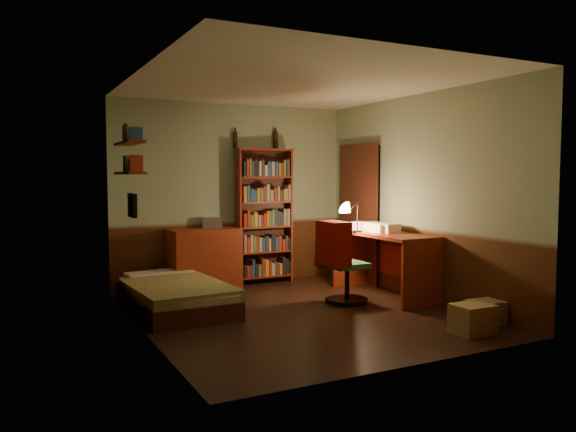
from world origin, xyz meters
name	(u,v)px	position (x,y,z in m)	size (l,w,h in m)	color
floor	(298,314)	(0.00, 0.00, -0.01)	(3.50, 4.00, 0.02)	black
ceiling	(298,82)	(0.00, 0.00, 2.61)	(3.50, 4.00, 0.02)	silver
wall_back	(233,194)	(0.00, 2.01, 1.30)	(3.50, 0.02, 2.60)	gray
wall_left	(141,203)	(-1.76, 0.00, 1.30)	(0.02, 4.00, 2.60)	gray
wall_right	(420,197)	(1.76, 0.00, 1.30)	(0.02, 4.00, 2.60)	gray
wall_front	(414,209)	(0.00, -2.01, 1.30)	(3.50, 0.02, 2.60)	gray
doorway	(360,214)	(1.72, 1.30, 1.00)	(0.06, 0.90, 2.00)	black
door_trim	(358,214)	(1.69, 1.30, 1.00)	(0.02, 0.98, 2.08)	#3B1A10
bed	(175,286)	(-1.19, 0.87, 0.27)	(0.98, 1.84, 0.55)	olive
dresser	(205,259)	(-0.52, 1.76, 0.42)	(0.95, 0.48, 0.84)	maroon
mini_stereo	(212,222)	(-0.36, 1.89, 0.92)	(0.27, 0.21, 0.15)	#B2B2B7
bookshelf	(264,216)	(0.43, 1.85, 0.98)	(0.84, 0.26, 1.96)	maroon
bottle_left	(235,140)	(0.02, 1.96, 2.08)	(0.06, 0.06, 0.24)	black
bottle_right	(276,140)	(0.66, 1.96, 2.09)	(0.07, 0.07, 0.26)	black
desk	(384,264)	(1.44, 0.31, 0.42)	(0.64, 1.56, 0.83)	maroon
paper_stack	(364,226)	(1.36, 0.64, 0.89)	(0.22, 0.29, 0.12)	silver
desk_lamp	(357,208)	(1.16, 0.53, 1.14)	(0.19, 0.19, 0.62)	black
office_chair	(347,268)	(0.80, 0.20, 0.44)	(0.44, 0.38, 0.87)	#2D6543
red_jacket	(341,212)	(0.58, 0.01, 1.14)	(0.25, 0.45, 0.54)	#890D00
wall_shelf_lower	(130,173)	(-1.64, 1.10, 1.60)	(0.20, 0.90, 0.03)	maroon
wall_shelf_upper	(129,143)	(-1.64, 1.10, 1.95)	(0.20, 0.90, 0.03)	maroon
framed_picture	(132,205)	(-1.72, 0.60, 1.25)	(0.04, 0.32, 0.26)	black
cardboard_box_a	(473,319)	(1.17, -1.52, 0.15)	(0.39, 0.31, 0.29)	olive
cardboard_box_b	(485,312)	(1.56, -1.31, 0.12)	(0.35, 0.29, 0.25)	olive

